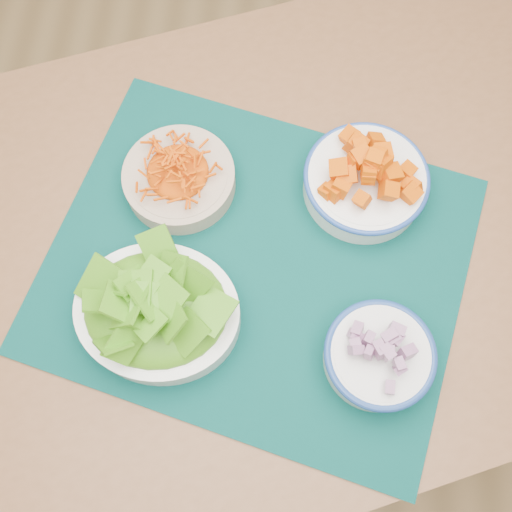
{
  "coord_description": "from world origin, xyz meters",
  "views": [
    {
      "loc": [
        -0.17,
        -0.15,
        1.56
      ],
      "look_at": [
        -0.19,
        0.13,
        0.78
      ],
      "focal_mm": 40.0,
      "sensor_mm": 36.0,
      "label": 1
    }
  ],
  "objects": [
    {
      "name": "lettuce_bowl",
      "position": [
        -0.32,
        0.04,
        0.8
      ],
      "size": [
        0.24,
        0.21,
        0.11
      ],
      "rotation": [
        0.0,
        0.0,
        -0.09
      ],
      "color": "white",
      "rests_on": "placemat"
    },
    {
      "name": "ground",
      "position": [
        0.0,
        0.0,
        0.0
      ],
      "size": [
        4.0,
        4.0,
        0.0
      ],
      "primitive_type": "plane",
      "color": "tan",
      "rests_on": "ground"
    },
    {
      "name": "squash_bowl",
      "position": [
        -0.03,
        0.26,
        0.8
      ],
      "size": [
        0.22,
        0.22,
        0.09
      ],
      "rotation": [
        0.0,
        0.0,
        -0.21
      ],
      "color": "white",
      "rests_on": "placemat"
    },
    {
      "name": "table",
      "position": [
        -0.21,
        0.17,
        0.65
      ],
      "size": [
        1.45,
        1.22,
        0.75
      ],
      "rotation": [
        0.0,
        0.0,
        0.38
      ],
      "color": "brown",
      "rests_on": "ground"
    },
    {
      "name": "carrot_bowl",
      "position": [
        -0.31,
        0.25,
        0.79
      ],
      "size": [
        0.18,
        0.18,
        0.07
      ],
      "rotation": [
        0.0,
        0.0,
        0.06
      ],
      "color": "tan",
      "rests_on": "placemat"
    },
    {
      "name": "onion_bowl",
      "position": [
        -0.01,
        -0.0,
        0.79
      ],
      "size": [
        0.18,
        0.18,
        0.08
      ],
      "rotation": [
        0.0,
        0.0,
        0.35
      ],
      "color": "silver",
      "rests_on": "placemat"
    },
    {
      "name": "placemat",
      "position": [
        -0.19,
        0.13,
        0.75
      ],
      "size": [
        0.71,
        0.63,
        0.0
      ],
      "primitive_type": "cube",
      "rotation": [
        0.0,
        0.0,
        -0.26
      ],
      "color": "#012826",
      "rests_on": "table"
    }
  ]
}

